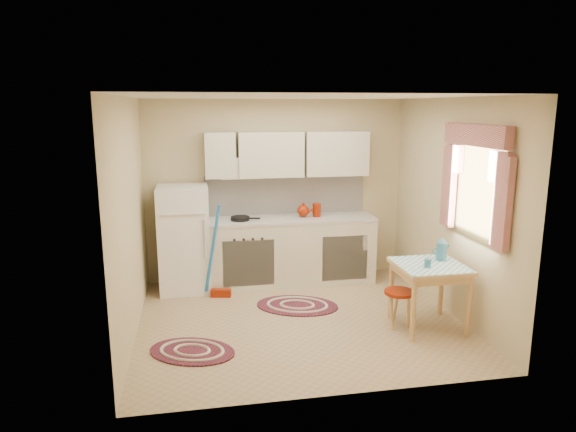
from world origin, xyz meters
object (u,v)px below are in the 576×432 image
object	(u,v)px
base_cabinets	(292,251)
stool	(399,309)
fridge	(184,239)
table	(428,296)

from	to	relation	value
base_cabinets	stool	distance (m)	1.91
fridge	base_cabinets	xyz separation A→B (m)	(1.45, 0.05, -0.26)
stool	base_cabinets	bearing A→B (deg)	117.76
table	stool	distance (m)	0.35
stool	table	bearing A→B (deg)	-11.82
fridge	stool	size ratio (longest dim) A/B	3.33
base_cabinets	table	bearing A→B (deg)	-55.57
fridge	stool	distance (m)	2.89
fridge	stool	xyz separation A→B (m)	(2.33, -1.63, -0.49)
fridge	stool	world-z (taller)	fridge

